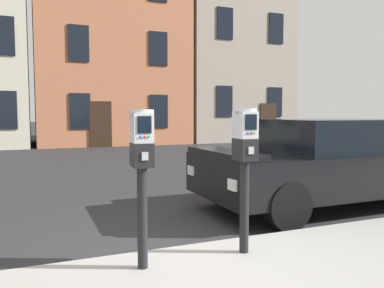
# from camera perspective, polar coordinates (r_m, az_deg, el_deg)

# --- Properties ---
(ground_plane) EXTENTS (160.00, 160.00, 0.00)m
(ground_plane) POSITION_cam_1_polar(r_m,az_deg,el_deg) (4.02, -0.58, -17.51)
(ground_plane) COLOR #28282B
(parking_meter_near_kerb) EXTENTS (0.23, 0.26, 1.40)m
(parking_meter_near_kerb) POSITION_cam_1_polar(r_m,az_deg,el_deg) (3.39, -7.42, -2.32)
(parking_meter_near_kerb) COLOR black
(parking_meter_near_kerb) RESTS_ON sidewalk_slab
(parking_meter_twin_adjacent) EXTENTS (0.23, 0.26, 1.42)m
(parking_meter_twin_adjacent) POSITION_cam_1_polar(r_m,az_deg,el_deg) (3.78, 7.81, -1.46)
(parking_meter_twin_adjacent) COLOR black
(parking_meter_twin_adjacent) RESTS_ON sidewalk_slab
(parked_car_grey_estate) EXTENTS (4.44, 1.87, 1.42)m
(parked_car_grey_estate) POSITION_cam_1_polar(r_m,az_deg,el_deg) (6.72, 20.28, -2.33)
(parked_car_grey_estate) COLOR black
(parked_car_grey_estate) RESTS_ON ground_plane
(townhouse_cream_stone) EXTENTS (7.36, 6.20, 11.97)m
(townhouse_cream_stone) POSITION_cam_1_polar(r_m,az_deg,el_deg) (21.78, -12.35, 16.19)
(townhouse_cream_stone) COLOR #B7704C
(townhouse_cream_stone) RESTS_ON ground_plane
(townhouse_grey_stucco) EXTENTS (6.20, 5.71, 11.88)m
(townhouse_grey_stucco) POSITION_cam_1_polar(r_m,az_deg,el_deg) (23.78, 5.12, 15.15)
(townhouse_grey_stucco) COLOR #9E9384
(townhouse_grey_stucco) RESTS_ON ground_plane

